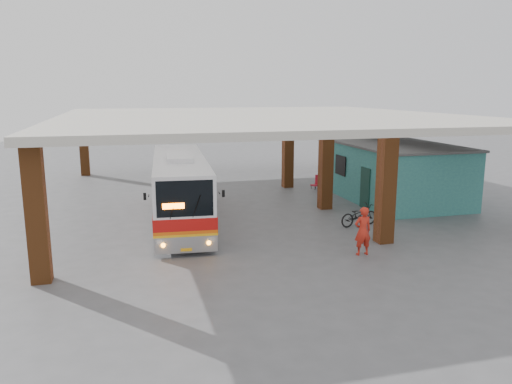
{
  "coord_description": "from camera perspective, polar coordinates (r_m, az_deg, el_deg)",
  "views": [
    {
      "loc": [
        -6.82,
        -20.11,
        5.91
      ],
      "look_at": [
        -1.44,
        0.0,
        1.68
      ],
      "focal_mm": 35.0,
      "sensor_mm": 36.0,
      "label": 1
    }
  ],
  "objects": [
    {
      "name": "motorcycle",
      "position": [
        22.62,
        11.68,
        -2.61
      ],
      "size": [
        1.97,
        1.0,
        0.99
      ],
      "primitive_type": "imported",
      "rotation": [
        0.0,
        0.0,
        1.76
      ],
      "color": "black",
      "rests_on": "ground"
    },
    {
      "name": "canopy_roof",
      "position": [
        27.63,
        0.42,
        8.56
      ],
      "size": [
        21.0,
        23.0,
        0.3
      ],
      "primitive_type": "cube",
      "color": "beige",
      "rests_on": "brick_columns"
    },
    {
      "name": "pedestrian",
      "position": [
        18.62,
        12.1,
        -4.38
      ],
      "size": [
        0.67,
        0.45,
        1.8
      ],
      "primitive_type": "imported",
      "rotation": [
        0.0,
        0.0,
        3.16
      ],
      "color": "red",
      "rests_on": "ground"
    },
    {
      "name": "red_chair",
      "position": [
        30.77,
        6.95,
        1.08
      ],
      "size": [
        0.57,
        0.57,
        0.85
      ],
      "rotation": [
        0.0,
        0.0,
        0.34
      ],
      "color": "#AC1222",
      "rests_on": "ground"
    },
    {
      "name": "ground",
      "position": [
        22.04,
        3.64,
        -4.09
      ],
      "size": [
        90.0,
        90.0,
        0.0
      ],
      "primitive_type": "plane",
      "color": "#515154",
      "rests_on": "ground"
    },
    {
      "name": "brick_columns",
      "position": [
        26.69,
        3.19,
        3.42
      ],
      "size": [
        20.1,
        21.6,
        4.35
      ],
      "color": "brown",
      "rests_on": "ground"
    },
    {
      "name": "shop_building",
      "position": [
        28.37,
        15.55,
        2.25
      ],
      "size": [
        5.2,
        8.2,
        3.11
      ],
      "color": "#2B696D",
      "rests_on": "ground"
    },
    {
      "name": "coach_bus",
      "position": [
        23.12,
        -8.7,
        0.56
      ],
      "size": [
        3.12,
        11.05,
        3.18
      ],
      "rotation": [
        0.0,
        0.0,
        -0.08
      ],
      "color": "white",
      "rests_on": "ground"
    }
  ]
}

